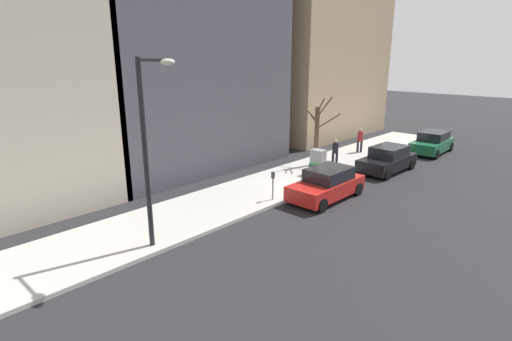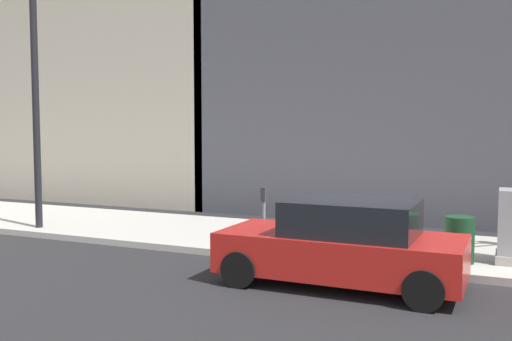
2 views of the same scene
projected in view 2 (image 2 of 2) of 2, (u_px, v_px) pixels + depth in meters
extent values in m
plane|color=#232326|center=(371.00, 273.00, 10.91)|extent=(120.00, 120.00, 0.00)
cube|color=#B2AFA8|center=(391.00, 248.00, 12.73)|extent=(4.00, 36.00, 0.15)
cube|color=red|center=(340.00, 253.00, 9.99)|extent=(1.83, 4.21, 0.70)
cube|color=black|center=(352.00, 217.00, 9.86)|extent=(1.62, 2.21, 0.60)
cylinder|color=black|center=(239.00, 269.00, 9.88)|extent=(0.22, 0.64, 0.64)
cylinder|color=black|center=(277.00, 250.00, 11.42)|extent=(0.22, 0.64, 0.64)
cylinder|color=black|center=(424.00, 290.00, 8.60)|extent=(0.22, 0.64, 0.64)
cylinder|color=black|center=(438.00, 266.00, 10.15)|extent=(0.22, 0.64, 0.64)
cylinder|color=slate|center=(264.00, 225.00, 12.25)|extent=(0.07, 0.07, 1.05)
cube|color=#2D333D|center=(264.00, 194.00, 12.20)|extent=(0.14, 0.10, 0.30)
cube|color=#A8A399|center=(512.00, 258.00, 11.07)|extent=(0.83, 0.61, 0.18)
cylinder|color=black|center=(36.00, 103.00, 14.76)|extent=(0.18, 0.18, 6.50)
cylinder|color=#14381E|center=(459.00, 240.00, 11.07)|extent=(0.56, 0.56, 0.90)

